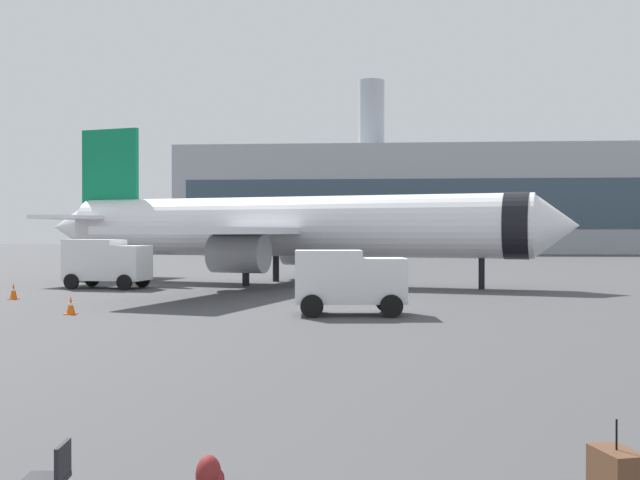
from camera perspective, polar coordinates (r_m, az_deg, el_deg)
The scene contains 10 objects.
airplane_at_gate at distance 47.19m, azimuth -2.56°, elevation 1.00°, with size 35.29×32.15×10.50m.
service_truck at distance 45.63m, azimuth -16.14°, elevation -1.58°, with size 5.07×3.12×2.90m.
cargo_van at distance 29.70m, azimuth 2.22°, elevation -3.00°, with size 4.55×2.63×2.60m.
safety_cone_near at distance 39.76m, azimuth -22.54°, elevation -3.66°, with size 0.44×0.44×0.81m.
safety_cone_far at distance 55.67m, azimuth 5.84°, elevation -2.43°, with size 0.44×0.44×0.81m.
safety_cone_outer at distance 31.59m, azimuth -18.65°, elevation -4.81°, with size 0.44×0.44×0.72m.
rolling_suitcase at distance 9.78m, azimuth 21.87°, elevation -16.75°, with size 0.56×0.73×1.10m.
traveller_backpack at distance 9.90m, azimuth -8.50°, elevation -17.46°, with size 0.36×0.40×0.48m.
gate_chair at distance 9.48m, azimuth -20.00°, elevation -16.64°, with size 0.53×0.53×0.86m.
terminal_building at distance 127.62m, azimuth 10.42°, elevation 3.00°, with size 91.96×23.06×29.30m.
Camera 1 is at (0.12, -4.78, 3.29)m, focal length 41.53 mm.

